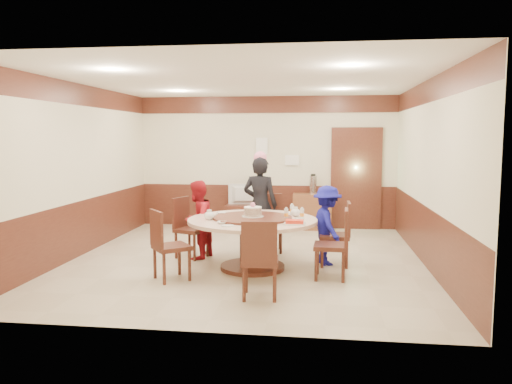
# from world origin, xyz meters

# --- Properties ---
(room) EXTENTS (6.00, 6.04, 2.84)m
(room) POSITION_xyz_m (0.01, 0.01, 1.08)
(room) COLOR beige
(room) RESTS_ON ground
(banquet_table) EXTENTS (1.89, 1.89, 0.78)m
(banquet_table) POSITION_xyz_m (0.17, -0.54, 0.53)
(banquet_table) COLOR #4C2217
(banquet_table) RESTS_ON ground
(chair_0) EXTENTS (0.45, 0.44, 0.97)m
(chair_0) POSITION_xyz_m (1.39, -0.19, 0.30)
(chair_0) COLOR #4C2217
(chair_0) RESTS_ON ground
(chair_1) EXTENTS (0.49, 0.50, 0.97)m
(chair_1) POSITION_xyz_m (0.31, 0.63, 0.30)
(chair_1) COLOR #4C2217
(chair_1) RESTS_ON ground
(chair_2) EXTENTS (0.58, 0.57, 0.97)m
(chair_2) POSITION_xyz_m (-0.92, 0.04, 0.30)
(chair_2) COLOR #4C2217
(chair_2) RESTS_ON ground
(chair_3) EXTENTS (0.62, 0.62, 0.97)m
(chair_3) POSITION_xyz_m (-0.86, -1.25, 0.30)
(chair_3) COLOR #4C2217
(chair_3) RESTS_ON ground
(chair_4) EXTENTS (0.47, 0.48, 0.97)m
(chair_4) POSITION_xyz_m (0.44, -1.87, 0.30)
(chair_4) COLOR #4C2217
(chair_4) RESTS_ON ground
(chair_5) EXTENTS (0.47, 0.46, 0.97)m
(chair_5) POSITION_xyz_m (1.32, -0.91, 0.30)
(chair_5) COLOR #4C2217
(chair_5) RESTS_ON ground
(person_standing) EXTENTS (0.66, 0.50, 1.61)m
(person_standing) POSITION_xyz_m (0.15, 0.54, 0.81)
(person_standing) COLOR black
(person_standing) RESTS_ON ground
(person_red) EXTENTS (0.62, 0.71, 1.25)m
(person_red) POSITION_xyz_m (-0.79, -0.01, 0.63)
(person_red) COLOR #AF1721
(person_red) RESTS_ON ground
(person_blue) EXTENTS (0.69, 0.89, 1.21)m
(person_blue) POSITION_xyz_m (1.26, -0.13, 0.60)
(person_blue) COLOR navy
(person_blue) RESTS_ON ground
(birthday_cake) EXTENTS (0.32, 0.32, 0.21)m
(birthday_cake) POSITION_xyz_m (0.18, -0.54, 0.85)
(birthday_cake) COLOR white
(birthday_cake) RESTS_ON banquet_table
(teapot_left) EXTENTS (0.17, 0.15, 0.13)m
(teapot_left) POSITION_xyz_m (-0.43, -0.72, 0.81)
(teapot_left) COLOR white
(teapot_left) RESTS_ON banquet_table
(teapot_right) EXTENTS (0.17, 0.15, 0.13)m
(teapot_right) POSITION_xyz_m (0.79, -0.25, 0.81)
(teapot_right) COLOR white
(teapot_right) RESTS_ON banquet_table
(bowl_0) EXTENTS (0.15, 0.15, 0.04)m
(bowl_0) POSITION_xyz_m (-0.35, -0.21, 0.77)
(bowl_0) COLOR white
(bowl_0) RESTS_ON banquet_table
(bowl_1) EXTENTS (0.13, 0.13, 0.04)m
(bowl_1) POSITION_xyz_m (0.52, -1.06, 0.77)
(bowl_1) COLOR white
(bowl_1) RESTS_ON banquet_table
(bowl_2) EXTENTS (0.14, 0.14, 0.03)m
(bowl_2) POSITION_xyz_m (-0.19, -1.02, 0.77)
(bowl_2) COLOR white
(bowl_2) RESTS_ON banquet_table
(bowl_3) EXTENTS (0.14, 0.14, 0.04)m
(bowl_3) POSITION_xyz_m (0.86, -0.67, 0.77)
(bowl_3) COLOR white
(bowl_3) RESTS_ON banquet_table
(saucer_near) EXTENTS (0.18, 0.18, 0.01)m
(saucer_near) POSITION_xyz_m (-0.08, -1.19, 0.76)
(saucer_near) COLOR white
(saucer_near) RESTS_ON banquet_table
(saucer_far) EXTENTS (0.18, 0.18, 0.01)m
(saucer_far) POSITION_xyz_m (0.62, -0.04, 0.76)
(saucer_far) COLOR white
(saucer_far) RESTS_ON banquet_table
(shrimp_platter) EXTENTS (0.30, 0.20, 0.06)m
(shrimp_platter) POSITION_xyz_m (0.81, -0.95, 0.78)
(shrimp_platter) COLOR white
(shrimp_platter) RESTS_ON banquet_table
(bottle_0) EXTENTS (0.06, 0.06, 0.16)m
(bottle_0) POSITION_xyz_m (0.67, -0.55, 0.83)
(bottle_0) COLOR silver
(bottle_0) RESTS_ON banquet_table
(bottle_1) EXTENTS (0.06, 0.06, 0.16)m
(bottle_1) POSITION_xyz_m (0.89, -0.52, 0.83)
(bottle_1) COLOR silver
(bottle_1) RESTS_ON banquet_table
(bottle_2) EXTENTS (0.06, 0.06, 0.16)m
(bottle_2) POSITION_xyz_m (0.73, -0.13, 0.83)
(bottle_2) COLOR silver
(bottle_2) RESTS_ON banquet_table
(tv_stand) EXTENTS (0.85, 0.45, 0.50)m
(tv_stand) POSITION_xyz_m (-0.42, 2.75, 0.25)
(tv_stand) COLOR #4C2217
(tv_stand) RESTS_ON ground
(television) EXTENTS (0.77, 0.15, 0.44)m
(television) POSITION_xyz_m (-0.42, 2.75, 0.72)
(television) COLOR gray
(television) RESTS_ON tv_stand
(side_cabinet) EXTENTS (0.80, 0.40, 0.75)m
(side_cabinet) POSITION_xyz_m (0.99, 2.78, 0.38)
(side_cabinet) COLOR brown
(side_cabinet) RESTS_ON ground
(thermos) EXTENTS (0.15, 0.15, 0.38)m
(thermos) POSITION_xyz_m (1.00, 2.78, 0.94)
(thermos) COLOR silver
(thermos) RESTS_ON side_cabinet
(notice_left) EXTENTS (0.25, 0.00, 0.35)m
(notice_left) POSITION_xyz_m (-0.10, 2.96, 1.75)
(notice_left) COLOR white
(notice_left) RESTS_ON room
(notice_right) EXTENTS (0.30, 0.00, 0.22)m
(notice_right) POSITION_xyz_m (0.55, 2.96, 1.45)
(notice_right) COLOR white
(notice_right) RESTS_ON room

